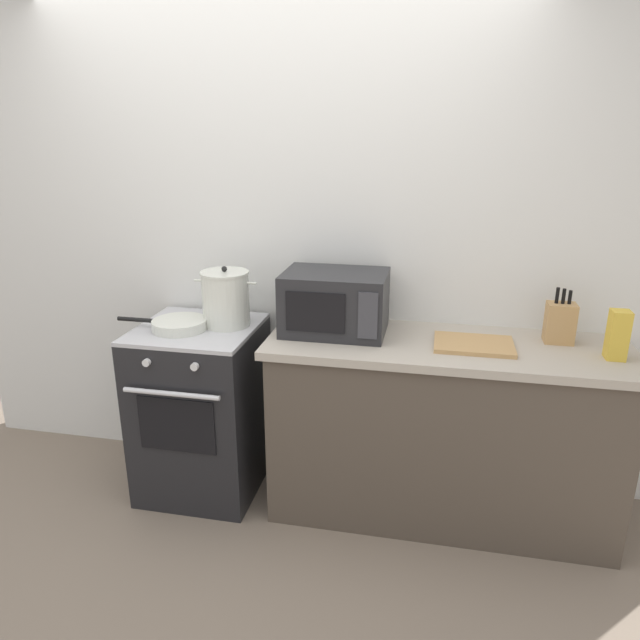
% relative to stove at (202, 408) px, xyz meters
% --- Properties ---
extents(ground_plane, '(10.00, 10.00, 0.00)m').
position_rel_stove_xyz_m(ground_plane, '(0.35, -0.60, -0.46)').
color(ground_plane, '#7A6B5B').
extents(back_wall, '(4.40, 0.10, 2.50)m').
position_rel_stove_xyz_m(back_wall, '(0.65, 0.37, 0.79)').
color(back_wall, silver).
rests_on(back_wall, ground_plane).
extents(lower_cabinet_right, '(1.64, 0.56, 0.88)m').
position_rel_stove_xyz_m(lower_cabinet_right, '(1.25, 0.02, -0.02)').
color(lower_cabinet_right, '#4C4238').
rests_on(lower_cabinet_right, ground_plane).
extents(countertop_right, '(1.70, 0.60, 0.04)m').
position_rel_stove_xyz_m(countertop_right, '(1.25, 0.02, 0.44)').
color(countertop_right, '#ADA393').
rests_on(countertop_right, lower_cabinet_right).
extents(stove, '(0.60, 0.64, 0.92)m').
position_rel_stove_xyz_m(stove, '(0.00, 0.00, 0.00)').
color(stove, black).
rests_on(stove, ground_plane).
extents(stock_pot, '(0.33, 0.24, 0.31)m').
position_rel_stove_xyz_m(stock_pot, '(0.14, 0.06, 0.60)').
color(stock_pot, silver).
rests_on(stock_pot, stove).
extents(frying_pan, '(0.47, 0.27, 0.05)m').
position_rel_stove_xyz_m(frying_pan, '(-0.07, -0.05, 0.48)').
color(frying_pan, silver).
rests_on(frying_pan, stove).
extents(microwave, '(0.50, 0.37, 0.30)m').
position_rel_stove_xyz_m(microwave, '(0.70, 0.08, 0.61)').
color(microwave, '#232326').
rests_on(microwave, countertop_right).
extents(cutting_board, '(0.36, 0.26, 0.02)m').
position_rel_stove_xyz_m(cutting_board, '(1.37, 0.00, 0.47)').
color(cutting_board, tan).
rests_on(cutting_board, countertop_right).
extents(knife_block, '(0.13, 0.10, 0.26)m').
position_rel_stove_xyz_m(knife_block, '(1.76, 0.14, 0.56)').
color(knife_block, tan).
rests_on(knife_block, countertop_right).
extents(pasta_box, '(0.08, 0.08, 0.22)m').
position_rel_stove_xyz_m(pasta_box, '(1.97, -0.03, 0.57)').
color(pasta_box, gold).
rests_on(pasta_box, countertop_right).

